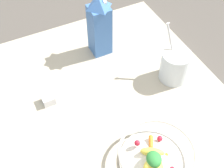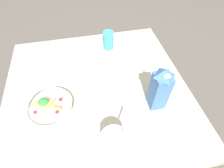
% 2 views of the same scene
% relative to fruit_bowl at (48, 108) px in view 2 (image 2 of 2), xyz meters
% --- Properties ---
extents(ground_plane, '(6.00, 6.00, 0.00)m').
position_rel_fruit_bowl_xyz_m(ground_plane, '(0.26, 0.11, -0.09)').
color(ground_plane, '#4C4742').
extents(countertop, '(1.05, 1.05, 0.05)m').
position_rel_fruit_bowl_xyz_m(countertop, '(0.26, 0.11, -0.06)').
color(countertop, '#B2A893').
rests_on(countertop, ground_plane).
extents(fruit_bowl, '(0.24, 0.24, 0.08)m').
position_rel_fruit_bowl_xyz_m(fruit_bowl, '(0.00, 0.00, 0.00)').
color(fruit_bowl, silver).
rests_on(fruit_bowl, countertop).
extents(milk_carton, '(0.08, 0.08, 0.26)m').
position_rel_fruit_bowl_xyz_m(milk_carton, '(0.56, -0.06, 0.09)').
color(milk_carton, '#3D6BB2').
rests_on(milk_carton, countertop).
extents(yogurt_tub, '(0.14, 0.11, 0.22)m').
position_rel_fruit_bowl_xyz_m(yogurt_tub, '(0.28, -0.26, 0.03)').
color(yogurt_tub, silver).
rests_on(yogurt_tub, countertop).
extents(drinking_cup, '(0.08, 0.08, 0.13)m').
position_rel_fruit_bowl_xyz_m(drinking_cup, '(0.40, 0.46, 0.03)').
color(drinking_cup, '#3893C6').
rests_on(drinking_cup, countertop).
extents(spice_jar, '(0.05, 0.05, 0.03)m').
position_rel_fruit_bowl_xyz_m(spice_jar, '(0.38, 0.23, -0.02)').
color(spice_jar, silver).
rests_on(spice_jar, countertop).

